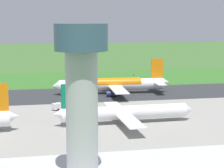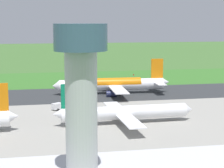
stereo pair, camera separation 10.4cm
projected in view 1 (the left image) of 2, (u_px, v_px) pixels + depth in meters
ground_plane at (127, 93)px, 189.66m from camera, size 800.00×800.00×0.00m
runway_asphalt at (127, 93)px, 189.65m from camera, size 600.00×37.56×0.06m
apron_concrete at (165, 123)px, 135.77m from camera, size 440.00×110.00×0.05m
grass_verge_foreground at (111, 80)px, 229.48m from camera, size 600.00×80.00×0.04m
airliner_main at (113, 84)px, 187.68m from camera, size 54.08×44.18×15.88m
airliner_parked_mid at (124, 112)px, 134.20m from camera, size 46.96×38.35×13.73m
service_truck_fuel at (59, 106)px, 154.62m from camera, size 5.94×5.36×2.65m
no_stopping_sign at (134, 76)px, 236.75m from camera, size 0.60×0.10×2.31m
traffic_cone_orange at (123, 80)px, 228.10m from camera, size 0.40×0.40×0.55m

